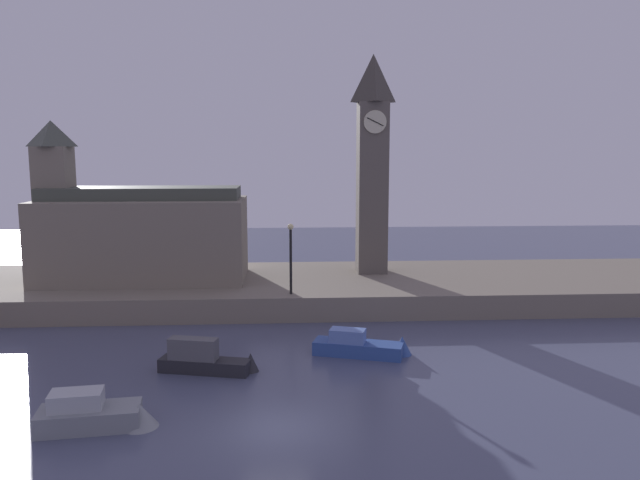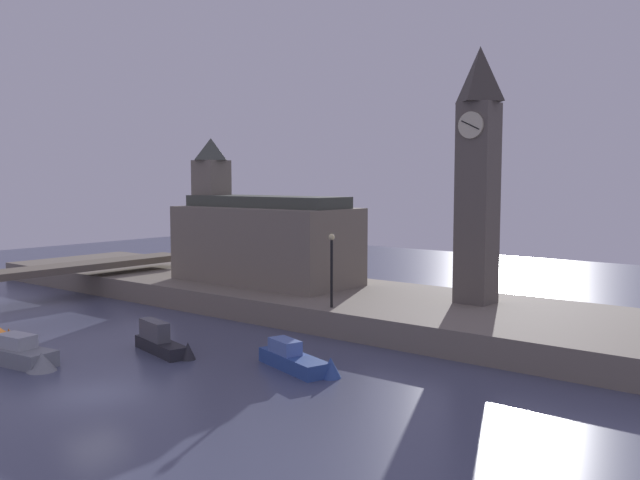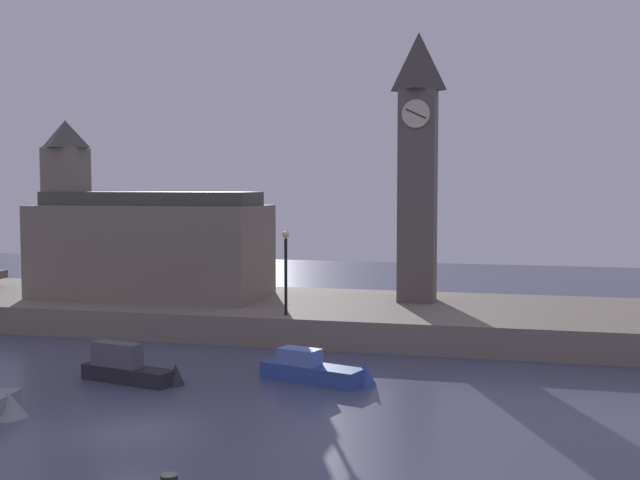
% 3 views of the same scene
% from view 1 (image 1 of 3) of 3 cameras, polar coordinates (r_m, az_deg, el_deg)
% --- Properties ---
extents(ground_plane, '(120.00, 120.00, 0.00)m').
position_cam_1_polar(ground_plane, '(23.69, -4.03, -16.94)').
color(ground_plane, '#474C66').
extents(far_embankment, '(70.00, 12.00, 1.50)m').
position_cam_1_polar(far_embankment, '(42.49, -3.76, -4.48)').
color(far_embankment, slate).
rests_on(far_embankment, ground).
extents(clock_tower, '(2.24, 2.29, 15.12)m').
position_cam_1_polar(clock_tower, '(43.69, 4.84, 7.21)').
color(clock_tower, '#5B544C').
rests_on(clock_tower, far_embankment).
extents(parliament_hall, '(13.52, 6.33, 10.52)m').
position_cam_1_polar(parliament_hall, '(42.98, -16.62, 0.65)').
color(parliament_hall, slate).
rests_on(parliament_hall, far_embankment).
extents(streetlamp, '(0.36, 0.36, 4.28)m').
position_cam_1_polar(streetlamp, '(37.07, -2.71, -1.01)').
color(streetlamp, black).
rests_on(streetlamp, far_embankment).
extents(boat_tour_blue, '(5.22, 2.55, 1.52)m').
position_cam_1_polar(boat_tour_blue, '(31.24, 4.31, -9.72)').
color(boat_tour_blue, '#2D4C93').
rests_on(boat_tour_blue, ground).
extents(boat_barge_dark, '(4.80, 1.97, 1.80)m').
position_cam_1_polar(boat_barge_dark, '(29.30, -10.16, -10.84)').
color(boat_barge_dark, '#232328').
rests_on(boat_barge_dark, ground).
extents(boat_cruiser_grey, '(4.49, 2.01, 1.44)m').
position_cam_1_polar(boat_cruiser_grey, '(24.86, -19.64, -14.87)').
color(boat_cruiser_grey, gray).
rests_on(boat_cruiser_grey, ground).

